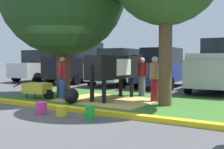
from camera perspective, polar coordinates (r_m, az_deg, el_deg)
The scene contains 18 objects.
ground_plane at distance 8.11m, azimuth -11.96°, elevation -7.05°, with size 80.00×80.00×0.00m, color #4C4C4F.
grass_island at distance 9.62m, azimuth 0.01°, elevation -5.31°, with size 8.19×4.42×0.02m, color #386B28.
curb_yellow at distance 7.71m, azimuth -9.03°, elevation -7.11°, with size 9.39×0.24×0.12m, color yellow.
hay_bedding at distance 9.41m, azimuth -0.93°, elevation -5.41°, with size 3.20×2.40×0.04m, color tan.
cow_holstein at distance 9.52m, azimuth 0.59°, elevation 1.48°, with size 0.87×3.14×1.61m.
calf_lying at distance 9.09m, azimuth -8.51°, elevation -4.39°, with size 1.02×1.26×0.48m.
person_handler at distance 10.63m, azimuth 6.33°, elevation -0.24°, with size 0.51×0.34×1.50m.
person_visitor_near at distance 9.13m, azimuth 8.94°, elevation -0.72°, with size 0.34×0.51×1.53m.
person_visitor_far at distance 9.75m, azimuth -10.34°, elevation -0.49°, with size 0.34×0.50×1.53m.
wheelbarrow at distance 10.18m, azimuth -15.33°, elevation -2.83°, with size 1.62×0.71×0.63m.
bucket_pink at distance 7.43m, azimuth -14.62°, elevation -6.75°, with size 0.32×0.32×0.31m.
bucket_yellow at distance 7.03m, azimuth -10.47°, elevation -7.50°, with size 0.32×0.32×0.26m.
bucket_green at distance 6.58m, azimuth -4.64°, elevation -7.87°, with size 0.26×0.26×0.33m.
sedan_silver at distance 18.56m, azimuth -14.34°, elevation 1.70°, with size 2.08×4.43×2.02m.
suv_dark_grey at distance 17.03m, azimuth -7.05°, elevation 2.61°, with size 2.18×4.63×2.52m.
hatchback_white at distance 15.18m, azimuth 1.56°, elevation 1.49°, with size 2.08×4.43×2.02m.
sedan_blue at distance 14.32m, azimuth 10.43°, elevation 1.34°, with size 2.08×4.43×2.02m.
pickup_truck_maroon at distance 13.30m, azimuth 21.89°, elevation 1.59°, with size 2.29×5.43×2.42m.
Camera 1 is at (5.41, -5.87, 1.43)m, focal length 43.54 mm.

